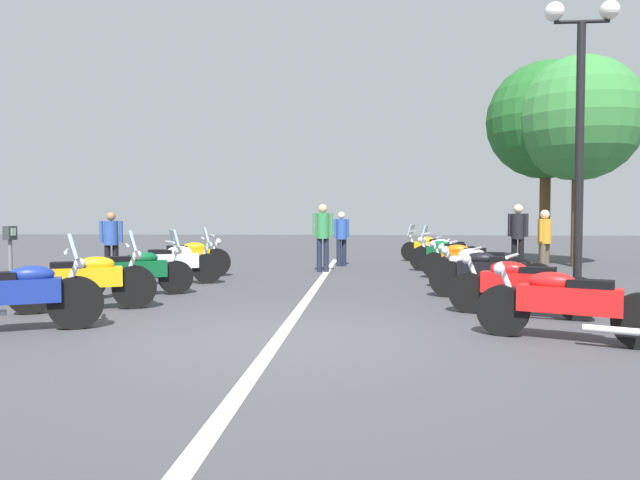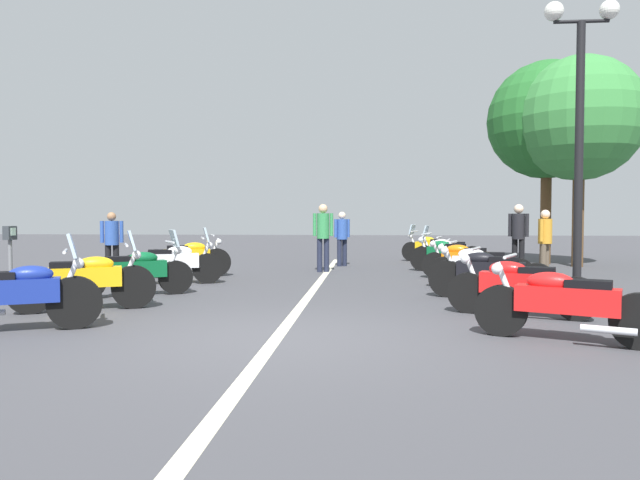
% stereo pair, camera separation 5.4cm
% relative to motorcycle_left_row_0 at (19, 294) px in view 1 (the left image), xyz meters
% --- Properties ---
extents(ground_plane, '(80.00, 80.00, 0.00)m').
position_rel_motorcycle_left_row_0_xyz_m(ground_plane, '(-0.07, -3.25, -0.48)').
color(ground_plane, '#424247').
extents(lane_centre_stripe, '(16.89, 0.16, 0.01)m').
position_rel_motorcycle_left_row_0_xyz_m(lane_centre_stripe, '(4.17, -3.25, -0.47)').
color(lane_centre_stripe, beige).
rests_on(lane_centre_stripe, ground_plane).
extents(motorcycle_left_row_0, '(1.06, 1.88, 1.23)m').
position_rel_motorcycle_left_row_0_xyz_m(motorcycle_left_row_0, '(0.00, 0.00, 0.00)').
color(motorcycle_left_row_0, black).
rests_on(motorcycle_left_row_0, ground_plane).
extents(motorcycle_left_row_1, '(1.08, 1.98, 1.23)m').
position_rel_motorcycle_left_row_0_xyz_m(motorcycle_left_row_1, '(1.65, -0.03, 0.00)').
color(motorcycle_left_row_1, black).
rests_on(motorcycle_left_row_1, ground_plane).
extents(motorcycle_left_row_2, '(1.27, 1.90, 1.20)m').
position_rel_motorcycle_left_row_0_xyz_m(motorcycle_left_row_2, '(3.25, -0.13, -0.01)').
color(motorcycle_left_row_2, black).
rests_on(motorcycle_left_row_2, ground_plane).
extents(motorcycle_left_row_3, '(0.97, 2.10, 1.22)m').
position_rel_motorcycle_left_row_0_xyz_m(motorcycle_left_row_3, '(5.13, -0.17, -0.01)').
color(motorcycle_left_row_3, black).
rests_on(motorcycle_left_row_3, ground_plane).
extents(motorcycle_left_row_4, '(0.95, 2.01, 1.02)m').
position_rel_motorcycle_left_row_0_xyz_m(motorcycle_left_row_4, '(6.67, -0.00, -0.01)').
color(motorcycle_left_row_4, black).
rests_on(motorcycle_left_row_4, ground_plane).
extents(motorcycle_right_row_0, '(1.06, 1.94, 0.99)m').
position_rel_motorcycle_left_row_0_xyz_m(motorcycle_right_row_0, '(0.00, -6.56, -0.03)').
color(motorcycle_right_row_0, black).
rests_on(motorcycle_right_row_0, ground_plane).
extents(motorcycle_right_row_1, '(0.99, 1.99, 0.98)m').
position_rel_motorcycle_left_row_0_xyz_m(motorcycle_right_row_1, '(1.69, -6.49, -0.03)').
color(motorcycle_right_row_1, black).
rests_on(motorcycle_right_row_1, ground_plane).
extents(motorcycle_right_row_2, '(0.95, 2.08, 1.01)m').
position_rel_motorcycle_left_row_0_xyz_m(motorcycle_right_row_2, '(3.42, -6.43, -0.01)').
color(motorcycle_right_row_2, black).
rests_on(motorcycle_right_row_2, ground_plane).
extents(motorcycle_right_row_3, '(0.80, 2.07, 0.99)m').
position_rel_motorcycle_left_row_0_xyz_m(motorcycle_right_row_3, '(5.01, -6.56, -0.03)').
color(motorcycle_right_row_3, black).
rests_on(motorcycle_right_row_3, ground_plane).
extents(motorcycle_right_row_4, '(0.85, 1.99, 0.98)m').
position_rel_motorcycle_left_row_0_xyz_m(motorcycle_right_row_4, '(6.76, -6.56, -0.03)').
color(motorcycle_right_row_4, black).
rests_on(motorcycle_right_row_4, ground_plane).
extents(motorcycle_right_row_5, '(1.01, 1.89, 1.01)m').
position_rel_motorcycle_left_row_0_xyz_m(motorcycle_right_row_5, '(8.44, -6.37, -0.02)').
color(motorcycle_right_row_5, black).
rests_on(motorcycle_right_row_5, ground_plane).
extents(motorcycle_right_row_6, '(0.93, 1.91, 1.20)m').
position_rel_motorcycle_left_row_0_xyz_m(motorcycle_right_row_6, '(10.05, -6.60, -0.02)').
color(motorcycle_right_row_6, black).
rests_on(motorcycle_right_row_6, ground_plane).
extents(motorcycle_right_row_7, '(1.04, 1.90, 1.21)m').
position_rel_motorcycle_left_row_0_xyz_m(motorcycle_right_row_7, '(11.89, -6.35, -0.01)').
color(motorcycle_right_row_7, black).
rests_on(motorcycle_right_row_7, ground_plane).
extents(street_lamp_twin_globe, '(0.32, 1.22, 5.06)m').
position_rel_motorcycle_left_row_0_xyz_m(street_lamp_twin_globe, '(3.37, -7.88, 2.96)').
color(street_lamp_twin_globe, black).
rests_on(street_lamp_twin_globe, ground_plane).
extents(parking_meter, '(0.20, 0.15, 1.29)m').
position_rel_motorcycle_left_row_0_xyz_m(parking_meter, '(1.94, 1.36, 0.42)').
color(parking_meter, slate).
rests_on(parking_meter, ground_plane).
extents(traffic_cone_0, '(0.36, 0.36, 0.61)m').
position_rel_motorcycle_left_row_0_xyz_m(traffic_cone_0, '(4.03, 1.19, -0.19)').
color(traffic_cone_0, orange).
rests_on(traffic_cone_0, ground_plane).
extents(bystander_0, '(0.34, 0.45, 1.76)m').
position_rel_motorcycle_left_row_0_xyz_m(bystander_0, '(8.27, -8.15, 0.56)').
color(bystander_0, black).
rests_on(bystander_0, ground_plane).
extents(bystander_1, '(0.43, 0.36, 1.61)m').
position_rel_motorcycle_left_row_0_xyz_m(bystander_1, '(7.44, -8.57, 0.46)').
color(bystander_1, brown).
rests_on(bystander_1, ground_plane).
extents(bystander_2, '(0.35, 0.45, 1.59)m').
position_rel_motorcycle_left_row_0_xyz_m(bystander_2, '(10.02, -3.56, 0.45)').
color(bystander_2, '#1E2338').
rests_on(bystander_2, ground_plane).
extents(bystander_3, '(0.32, 0.53, 1.77)m').
position_rel_motorcycle_left_row_0_xyz_m(bystander_3, '(8.18, -3.15, 0.57)').
color(bystander_3, '#1E2338').
rests_on(bystander_3, ground_plane).
extents(bystander_4, '(0.32, 0.51, 1.55)m').
position_rel_motorcycle_left_row_0_xyz_m(bystander_4, '(6.47, 1.78, 0.43)').
color(bystander_4, black).
rests_on(bystander_4, ground_plane).
extents(roadside_tree_0, '(3.56, 3.56, 6.05)m').
position_rel_motorcycle_left_row_0_xyz_m(roadside_tree_0, '(10.40, -10.37, 3.78)').
color(roadside_tree_0, brown).
rests_on(roadside_tree_0, ground_plane).
extents(roadside_tree_1, '(3.56, 3.56, 6.17)m').
position_rel_motorcycle_left_row_0_xyz_m(roadside_tree_1, '(11.35, -9.75, 3.90)').
color(roadside_tree_1, brown).
rests_on(roadside_tree_1, ground_plane).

